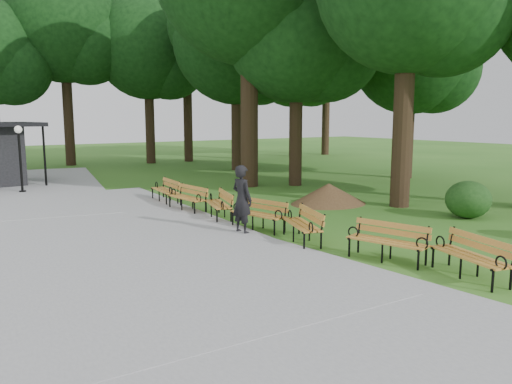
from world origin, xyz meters
TOP-DOWN VIEW (x-y plane):
  - ground at (0.00, 0.00)m, footprint 100.00×100.00m
  - path at (-4.00, 3.00)m, footprint 12.00×38.00m
  - person at (-0.49, 0.84)m, footprint 0.58×0.77m
  - lamp_post at (-4.42, 12.30)m, footprint 0.32×0.32m
  - dirt_mound at (4.71, 3.10)m, footprint 2.50×2.50m
  - bench_0 at (1.29, -4.97)m, footprint 1.07×2.00m
  - bench_1 at (0.81, -3.23)m, footprint 1.17×2.00m
  - bench_2 at (0.33, -0.78)m, footprint 1.23×2.00m
  - bench_3 at (0.14, 0.99)m, footprint 1.06×2.00m
  - bench_4 at (-0.01, 3.09)m, footprint 1.14×2.00m
  - bench_5 at (-0.30, 4.76)m, footprint 0.83×1.95m
  - bench_6 at (-0.24, 6.85)m, footprint 0.78×1.94m
  - lawn_tree_1 at (6.79, 7.79)m, footprint 6.74×6.74m
  - lawn_tree_4 at (8.09, 15.16)m, footprint 7.59×7.59m
  - lawn_tree_5 at (13.46, 6.76)m, footprint 6.09×6.09m
  - tree_backdrop at (6.29, 22.86)m, footprint 36.32×9.70m
  - shrub_0 at (6.66, -1.35)m, footprint 1.41×1.41m

SIDE VIEW (x-z plane):
  - ground at x=0.00m, z-range 0.00..0.00m
  - shrub_0 at x=6.66m, z-range -0.60..0.60m
  - path at x=-4.00m, z-range 0.00..0.06m
  - dirt_mound at x=4.71m, z-range 0.00..0.77m
  - bench_0 at x=1.29m, z-range 0.00..0.88m
  - bench_1 at x=0.81m, z-range 0.00..0.88m
  - bench_2 at x=0.33m, z-range 0.00..0.88m
  - bench_3 at x=0.14m, z-range 0.00..0.88m
  - bench_4 at x=-0.01m, z-range 0.00..0.88m
  - bench_5 at x=-0.30m, z-range 0.00..0.88m
  - bench_6 at x=-0.24m, z-range 0.00..0.88m
  - person at x=-0.49m, z-range 0.00..1.91m
  - lamp_post at x=-4.42m, z-range 0.65..3.50m
  - lawn_tree_5 at x=13.46m, z-range 1.64..11.08m
  - lawn_tree_1 at x=6.79m, z-range 1.89..12.47m
  - lawn_tree_4 at x=8.09m, z-range 1.92..13.42m
  - tree_backdrop at x=6.29m, z-range 0.00..16.43m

